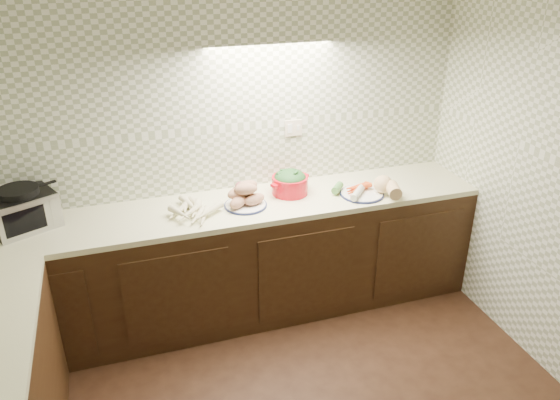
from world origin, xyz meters
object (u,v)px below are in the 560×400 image
object	(u,v)px
veg_plate	(371,188)
sweet_potato_plate	(245,196)
onion_bowl	(243,191)
toaster_oven	(22,210)
parsnip_pile	(186,212)
dutch_oven	(290,182)

from	to	relation	value
veg_plate	sweet_potato_plate	bearing A→B (deg)	173.47
veg_plate	onion_bowl	bearing A→B (deg)	164.57
toaster_oven	parsnip_pile	xyz separation A→B (m)	(1.00, -0.17, -0.09)
onion_bowl	veg_plate	size ratio (longest dim) A/B	0.32
toaster_oven	parsnip_pile	size ratio (longest dim) A/B	1.05
onion_bowl	veg_plate	bearing A→B (deg)	-15.43
sweet_potato_plate	onion_bowl	distance (m)	0.15
sweet_potato_plate	dutch_oven	size ratio (longest dim) A/B	0.87
toaster_oven	sweet_potato_plate	distance (m)	1.43
dutch_oven	parsnip_pile	bearing A→B (deg)	166.82
parsnip_pile	dutch_oven	size ratio (longest dim) A/B	1.31
toaster_oven	dutch_oven	world-z (taller)	toaster_oven
toaster_oven	parsnip_pile	bearing A→B (deg)	-34.35
toaster_oven	parsnip_pile	distance (m)	1.02
parsnip_pile	veg_plate	world-z (taller)	veg_plate
toaster_oven	onion_bowl	size ratio (longest dim) A/B	3.06
toaster_oven	veg_plate	xyz separation A→B (m)	(2.33, -0.23, -0.07)
toaster_oven	sweet_potato_plate	bearing A→B (deg)	-30.08
sweet_potato_plate	veg_plate	xyz separation A→B (m)	(0.91, -0.10, -0.02)
toaster_oven	veg_plate	bearing A→B (deg)	-30.64
sweet_potato_plate	veg_plate	size ratio (longest dim) A/B	0.61
toaster_oven	veg_plate	distance (m)	2.34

